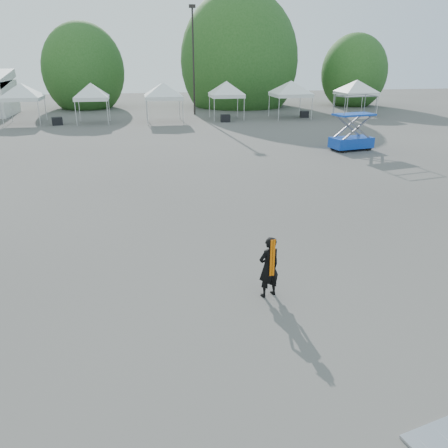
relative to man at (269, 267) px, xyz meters
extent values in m
plane|color=#474442|center=(-0.40, 3.03, -0.77)|extent=(120.00, 120.00, 0.00)
cylinder|color=black|center=(2.60, 35.03, 3.98)|extent=(0.16, 0.16, 9.50)
cube|color=black|center=(2.60, 35.03, 8.88)|extent=(0.60, 0.25, 0.30)
cylinder|color=#382314|center=(-8.40, 43.03, 0.37)|extent=(0.36, 0.36, 2.27)
ellipsoid|color=#204E1A|center=(-8.40, 43.03, 3.17)|extent=(4.16, 4.16, 4.78)
cylinder|color=#382314|center=(8.60, 42.03, 0.63)|extent=(0.36, 0.36, 2.80)
ellipsoid|color=#204E1A|center=(8.60, 42.03, 4.08)|extent=(5.12, 5.12, 5.89)
cylinder|color=#382314|center=(21.60, 40.03, 0.28)|extent=(0.36, 0.36, 2.10)
ellipsoid|color=#204E1A|center=(21.60, 40.03, 2.87)|extent=(3.84, 3.84, 4.42)
cylinder|color=silver|center=(-13.80, 30.17, 0.23)|extent=(0.06, 0.06, 2.00)
cylinder|color=silver|center=(-10.92, 30.17, 0.23)|extent=(0.06, 0.06, 2.00)
cylinder|color=silver|center=(-13.80, 33.04, 0.23)|extent=(0.06, 0.06, 2.00)
cylinder|color=silver|center=(-10.92, 33.04, 0.23)|extent=(0.06, 0.06, 2.00)
cube|color=white|center=(-12.36, 31.60, 1.31)|extent=(3.07, 3.07, 0.30)
pyramid|color=white|center=(-12.36, 31.60, 2.56)|extent=(4.34, 4.34, 1.10)
cylinder|color=silver|center=(-7.91, 29.38, 0.23)|extent=(0.06, 0.06, 2.00)
cylinder|color=silver|center=(-5.37, 29.38, 0.23)|extent=(0.06, 0.06, 2.00)
cylinder|color=silver|center=(-7.91, 31.92, 0.23)|extent=(0.06, 0.06, 2.00)
cylinder|color=silver|center=(-5.37, 31.92, 0.23)|extent=(0.06, 0.06, 2.00)
cube|color=white|center=(-6.64, 30.65, 1.31)|extent=(2.74, 2.74, 0.30)
pyramid|color=white|center=(-6.64, 30.65, 2.56)|extent=(3.87, 3.87, 1.10)
cylinder|color=silver|center=(-2.12, 28.88, 0.23)|extent=(0.06, 0.06, 2.00)
cylinder|color=silver|center=(0.85, 28.88, 0.23)|extent=(0.06, 0.06, 2.00)
cylinder|color=silver|center=(-2.12, 31.85, 0.23)|extent=(0.06, 0.06, 2.00)
cylinder|color=silver|center=(0.85, 31.85, 0.23)|extent=(0.06, 0.06, 2.00)
cube|color=white|center=(-0.64, 30.37, 1.31)|extent=(3.17, 3.17, 0.30)
pyramid|color=white|center=(-0.64, 30.37, 2.56)|extent=(4.49, 4.49, 1.10)
cylinder|color=silver|center=(3.72, 29.91, 0.23)|extent=(0.06, 0.06, 2.00)
cylinder|color=silver|center=(6.41, 29.91, 0.23)|extent=(0.06, 0.06, 2.00)
cylinder|color=silver|center=(3.72, 32.60, 0.23)|extent=(0.06, 0.06, 2.00)
cylinder|color=silver|center=(6.41, 32.60, 0.23)|extent=(0.06, 0.06, 2.00)
cube|color=white|center=(5.07, 31.26, 1.31)|extent=(2.89, 2.89, 0.30)
pyramid|color=white|center=(5.07, 31.26, 2.56)|extent=(4.09, 4.09, 1.10)
cylinder|color=silver|center=(9.45, 29.32, 0.23)|extent=(0.06, 0.06, 2.00)
cylinder|color=silver|center=(12.55, 29.32, 0.23)|extent=(0.06, 0.06, 2.00)
cylinder|color=silver|center=(9.45, 32.43, 0.23)|extent=(0.06, 0.06, 2.00)
cylinder|color=silver|center=(12.55, 32.43, 0.23)|extent=(0.06, 0.06, 2.00)
cube|color=white|center=(11.00, 30.88, 1.31)|extent=(3.30, 3.30, 0.30)
pyramid|color=white|center=(11.00, 30.88, 2.56)|extent=(4.67, 4.67, 1.10)
cylinder|color=silver|center=(16.12, 29.67, 0.23)|extent=(0.06, 0.06, 2.00)
cylinder|color=silver|center=(19.15, 29.67, 0.23)|extent=(0.06, 0.06, 2.00)
cylinder|color=silver|center=(16.12, 32.71, 0.23)|extent=(0.06, 0.06, 2.00)
cylinder|color=silver|center=(19.15, 32.71, 0.23)|extent=(0.06, 0.06, 2.00)
cube|color=white|center=(17.63, 31.19, 1.31)|extent=(3.24, 3.24, 0.30)
pyramid|color=white|center=(17.63, 31.19, 2.56)|extent=(4.58, 4.58, 1.10)
imported|color=black|center=(0.00, 0.00, 0.00)|extent=(0.65, 0.53, 1.54)
cube|color=#E66204|center=(0.00, -0.15, 0.31)|extent=(0.12, 0.02, 0.92)
cube|color=navy|center=(9.90, 15.94, -0.30)|extent=(2.69, 1.67, 0.63)
cube|color=navy|center=(9.90, 15.94, 1.38)|extent=(2.58, 1.60, 0.10)
cylinder|color=black|center=(9.06, 15.27, -0.58)|extent=(0.40, 0.22, 0.38)
cylinder|color=black|center=(10.92, 15.59, -0.58)|extent=(0.40, 0.22, 0.38)
cylinder|color=black|center=(8.88, 16.30, -0.58)|extent=(0.40, 0.22, 0.38)
cylinder|color=black|center=(10.73, 16.62, -0.58)|extent=(0.40, 0.22, 0.38)
cube|color=black|center=(-9.59, 30.21, -0.45)|extent=(0.96, 0.82, 0.64)
cube|color=black|center=(4.61, 29.36, -0.46)|extent=(0.85, 0.68, 0.63)
cube|color=black|center=(12.47, 30.89, -0.47)|extent=(0.86, 0.72, 0.60)
camera|label=1|loc=(-2.78, -8.92, 4.69)|focal=35.00mm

